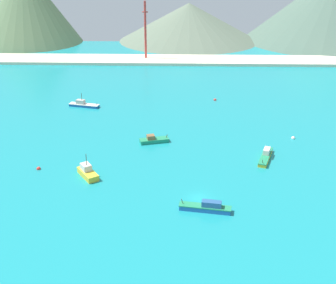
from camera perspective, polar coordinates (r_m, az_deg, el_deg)
The scene contains 14 objects.
ground at distance 118.52m, azimuth 3.51°, elevation 0.04°, with size 260.00×280.00×0.50m.
fishing_boat_0 at distance 147.01m, azimuth -10.84°, elevation 4.77°, with size 10.29×4.69×4.49m.
fishing_boat_1 at distance 117.11m, azimuth -1.86°, elevation 0.28°, with size 8.08×4.50×2.13m.
fishing_boat_3 at distance 87.40m, azimuth 4.98°, elevation -8.36°, with size 10.35×3.56×2.25m.
fishing_boat_5 at distance 110.50m, azimuth 12.47°, elevation -1.75°, with size 5.27×10.59×2.26m.
fishing_boat_7 at distance 101.12m, azimuth -10.33°, elevation -3.85°, with size 5.93×7.03×5.54m.
buoy_0 at distance 151.62m, azimuth 6.07°, elevation 5.42°, with size 0.93×0.93×0.93m.
buoy_1 at distance 107.26m, azimuth -16.33°, elevation -3.32°, with size 0.95×0.95×0.95m.
buoy_2 at distance 124.18m, azimuth 15.81°, elevation 0.49°, with size 1.04×1.04×1.04m.
beach_strip at distance 206.26m, azimuth 2.84°, elevation 10.49°, with size 247.00×18.25×1.20m, color beige.
hill_west at distance 258.93m, azimuth -17.81°, elevation 16.55°, with size 56.99×56.99×40.72m.
hill_central at distance 255.29m, azimuth 2.69°, elevation 15.19°, with size 77.83×77.83×20.39m.
hill_east at distance 268.33m, azimuth 20.83°, elevation 16.19°, with size 96.89×96.89×39.13m.
radio_tower at distance 205.67m, azimuth -2.93°, elevation 14.11°, with size 2.64×2.11×26.43m.
Camera 1 is at (-3.98, -78.73, 46.76)m, focal length 47.34 mm.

